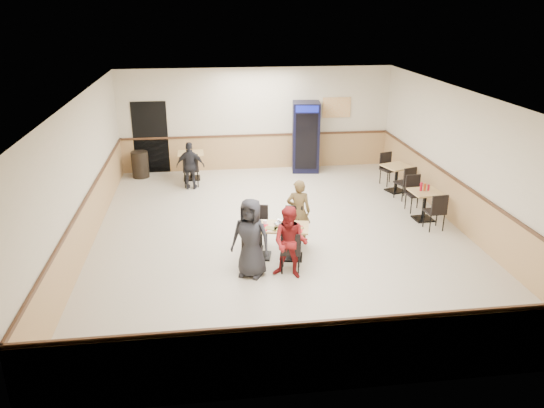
{
  "coord_description": "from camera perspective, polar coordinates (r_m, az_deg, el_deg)",
  "views": [
    {
      "loc": [
        -1.56,
        -10.42,
        4.71
      ],
      "look_at": [
        -0.26,
        -0.5,
        0.91
      ],
      "focal_mm": 35.0,
      "sensor_mm": 36.0,
      "label": 1
    }
  ],
  "objects": [
    {
      "name": "side_table_near_chair_north",
      "position": [
        13.13,
        15.16,
        1.08
      ],
      "size": [
        0.44,
        0.44,
        0.88
      ],
      "primitive_type": null,
      "rotation": [
        0.0,
        0.0,
        0.07
      ],
      "color": "black",
      "rests_on": "ground"
    },
    {
      "name": "side_table_far_chair_north",
      "position": [
        14.91,
        12.5,
        3.71
      ],
      "size": [
        0.53,
        0.53,
        0.91
      ],
      "primitive_type": null,
      "rotation": [
        0.0,
        0.0,
        0.32
      ],
      "color": "black",
      "rests_on": "ground"
    },
    {
      "name": "condiment_caddy",
      "position": [
        12.57,
        16.03,
        1.78
      ],
      "size": [
        0.23,
        0.06,
        0.2
      ],
      "color": "#AD0C21",
      "rests_on": "side_table_near"
    },
    {
      "name": "diner_woman_left",
      "position": [
        9.57,
        -2.3,
        -3.67
      ],
      "size": [
        0.86,
        0.75,
        1.49
      ],
      "primitive_type": "imported",
      "rotation": [
        0.0,
        0.0,
        -0.47
      ],
      "color": "black",
      "rests_on": "ground"
    },
    {
      "name": "pepsi_cooler",
      "position": [
        15.74,
        3.64,
        7.22
      ],
      "size": [
        0.87,
        0.87,
        2.05
      ],
      "rotation": [
        0.0,
        0.0,
        -0.13
      ],
      "color": "black",
      "rests_on": "ground"
    },
    {
      "name": "side_table_far_chair_south",
      "position": [
        13.89,
        14.04,
        2.32
      ],
      "size": [
        0.53,
        0.53,
        0.91
      ],
      "primitive_type": null,
      "rotation": [
        0.0,
        0.0,
        3.46
      ],
      "color": "black",
      "rests_on": "ground"
    },
    {
      "name": "diner_man_opposite",
      "position": [
        10.94,
        2.87,
        -0.8
      ],
      "size": [
        0.56,
        0.42,
        1.37
      ],
      "primitive_type": "imported",
      "rotation": [
        0.0,
        0.0,
        2.94
      ],
      "color": "brown",
      "rests_on": "ground"
    },
    {
      "name": "room_shell",
      "position": [
        14.01,
        6.65,
        3.51
      ],
      "size": [
        10.0,
        10.0,
        10.0
      ],
      "color": "silver",
      "rests_on": "ground"
    },
    {
      "name": "main_table",
      "position": [
        10.35,
        0.46,
        -3.52
      ],
      "size": [
        1.36,
        0.88,
        0.67
      ],
      "rotation": [
        0.0,
        0.0,
        -0.21
      ],
      "color": "black",
      "rests_on": "ground"
    },
    {
      "name": "trash_bin",
      "position": [
        15.69,
        -14.0,
        4.15
      ],
      "size": [
        0.48,
        0.48,
        0.75
      ],
      "primitive_type": "cylinder",
      "color": "black",
      "rests_on": "ground"
    },
    {
      "name": "back_table",
      "position": [
        15.21,
        -8.69,
        4.54
      ],
      "size": [
        0.72,
        0.72,
        0.77
      ],
      "rotation": [
        0.0,
        0.0,
        0.01
      ],
      "color": "black",
      "rests_on": "ground"
    },
    {
      "name": "lone_diner",
      "position": [
        14.34,
        -8.76,
        4.09
      ],
      "size": [
        0.79,
        0.43,
        1.29
      ],
      "primitive_type": "imported",
      "rotation": [
        0.0,
        0.0,
        2.99
      ],
      "color": "black",
      "rests_on": "ground"
    },
    {
      "name": "back_table_chair_lone",
      "position": [
        14.63,
        -8.72,
        3.78
      ],
      "size": [
        0.46,
        0.46,
        0.97
      ],
      "primitive_type": null,
      "rotation": [
        0.0,
        0.0,
        3.15
      ],
      "color": "black",
      "rests_on": "ground"
    },
    {
      "name": "side_table_far",
      "position": [
        14.39,
        13.25,
        3.12
      ],
      "size": [
        0.84,
        0.84,
        0.71
      ],
      "rotation": [
        0.0,
        0.0,
        0.32
      ],
      "color": "black",
      "rests_on": "ground"
    },
    {
      "name": "tabletop_clutter",
      "position": [
        10.18,
        0.18,
        -2.43
      ],
      "size": [
        1.11,
        0.61,
        0.12
      ],
      "rotation": [
        0.0,
        0.0,
        -0.21
      ],
      "color": "red",
      "rests_on": "main_table"
    },
    {
      "name": "ground",
      "position": [
        11.54,
        0.95,
        -3.29
      ],
      "size": [
        10.0,
        10.0,
        0.0
      ],
      "primitive_type": "plane",
      "color": "beige",
      "rests_on": "ground"
    },
    {
      "name": "side_table_near",
      "position": [
        12.64,
        16.1,
        0.33
      ],
      "size": [
        0.69,
        0.69,
        0.7
      ],
      "rotation": [
        0.0,
        0.0,
        0.07
      ],
      "color": "black",
      "rests_on": "ground"
    },
    {
      "name": "main_chairs",
      "position": [
        10.36,
        0.21,
        -3.62
      ],
      "size": [
        1.4,
        1.67,
        0.85
      ],
      "rotation": [
        0.0,
        0.0,
        -0.21
      ],
      "color": "black",
      "rests_on": "ground"
    },
    {
      "name": "side_table_near_chair_south",
      "position": [
        12.18,
        17.09,
        -0.68
      ],
      "size": [
        0.44,
        0.44,
        0.88
      ],
      "primitive_type": null,
      "rotation": [
        0.0,
        0.0,
        3.21
      ],
      "color": "black",
      "rests_on": "ground"
    },
    {
      "name": "diner_woman_right",
      "position": [
        9.55,
        1.99,
        -4.18
      ],
      "size": [
        0.81,
        0.74,
        1.36
      ],
      "primitive_type": "imported",
      "rotation": [
        0.0,
        0.0,
        -0.42
      ],
      "color": "maroon",
      "rests_on": "ground"
    }
  ]
}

